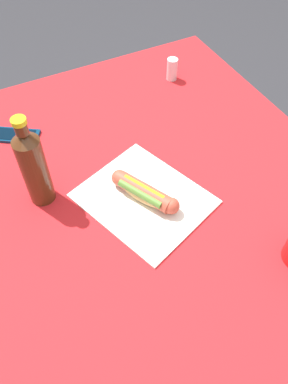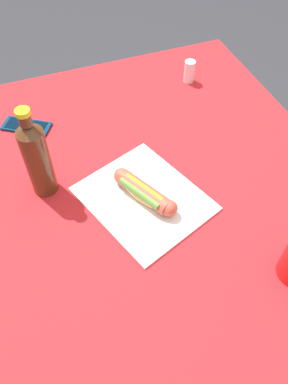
# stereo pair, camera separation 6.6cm
# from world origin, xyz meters

# --- Properties ---
(ground_plane) EXTENTS (6.00, 6.00, 0.00)m
(ground_plane) POSITION_xyz_m (0.00, 0.00, 0.00)
(ground_plane) COLOR #2D2D33
(ground_plane) RESTS_ON ground
(dining_table) EXTENTS (1.16, 1.02, 0.76)m
(dining_table) POSITION_xyz_m (0.00, 0.00, 0.63)
(dining_table) COLOR brown
(dining_table) RESTS_ON ground
(paper_wrapper) EXTENTS (0.38, 0.35, 0.01)m
(paper_wrapper) POSITION_xyz_m (-0.05, 0.04, 0.76)
(paper_wrapper) COLOR white
(paper_wrapper) RESTS_ON dining_table
(hot_dog) EXTENTS (0.18, 0.11, 0.05)m
(hot_dog) POSITION_xyz_m (-0.05, 0.04, 0.79)
(hot_dog) COLOR tan
(hot_dog) RESTS_ON paper_wrapper
(cell_phone) EXTENTS (0.13, 0.15, 0.01)m
(cell_phone) POSITION_xyz_m (0.33, 0.28, 0.76)
(cell_phone) COLOR #0A2D4C
(cell_phone) RESTS_ON dining_table
(soda_bottle) EXTENTS (0.06, 0.06, 0.26)m
(soda_bottle) POSITION_xyz_m (0.07, 0.27, 0.87)
(soda_bottle) COLOR #4C2814
(soda_bottle) RESTS_ON dining_table
(salt_shaker) EXTENTS (0.04, 0.04, 0.07)m
(salt_shaker) POSITION_xyz_m (0.37, -0.28, 0.79)
(salt_shaker) COLOR silver
(salt_shaker) RESTS_ON dining_table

